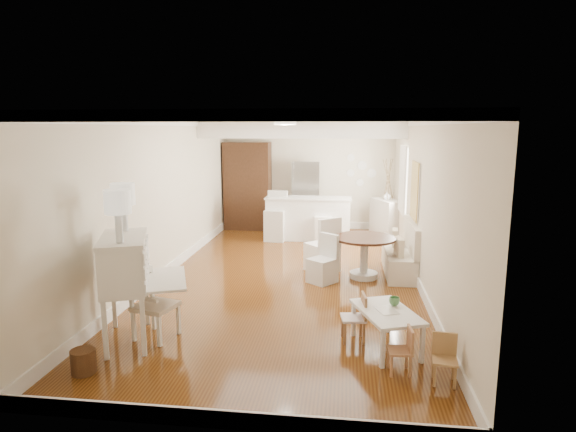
% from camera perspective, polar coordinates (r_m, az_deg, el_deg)
% --- Properties ---
extents(room, '(9.00, 9.04, 2.82)m').
position_cam_1_polar(room, '(8.69, 0.61, 5.91)').
color(room, brown).
rests_on(room, ground).
extents(secretary_bureau, '(1.37, 1.38, 1.35)m').
position_cam_1_polar(secretary_bureau, '(6.38, -18.64, -8.23)').
color(secretary_bureau, silver).
rests_on(secretary_bureau, ground).
extents(gustavian_armchair, '(0.63, 0.63, 0.88)m').
position_cam_1_polar(gustavian_armchair, '(6.44, -15.44, -10.10)').
color(gustavian_armchair, white).
rests_on(gustavian_armchair, ground).
extents(wicker_basket, '(0.35, 0.35, 0.27)m').
position_cam_1_polar(wicker_basket, '(5.95, -23.09, -15.57)').
color(wicker_basket, '#4C2E17').
rests_on(wicker_basket, ground).
extents(kids_table, '(0.89, 1.12, 0.49)m').
position_cam_1_polar(kids_table, '(6.11, 11.52, -13.05)').
color(kids_table, white).
rests_on(kids_table, ground).
extents(kids_chair_a, '(0.28, 0.28, 0.53)m').
position_cam_1_polar(kids_chair_a, '(5.59, 13.10, -15.22)').
color(kids_chair_a, '#B57B52').
rests_on(kids_chair_a, ground).
extents(kids_chair_b, '(0.34, 0.34, 0.62)m').
position_cam_1_polar(kids_chair_b, '(6.24, 7.75, -11.80)').
color(kids_chair_b, '#9A6B46').
rests_on(kids_chair_b, ground).
extents(kids_chair_c, '(0.28, 0.28, 0.53)m').
position_cam_1_polar(kids_chair_c, '(5.51, 18.08, -15.86)').
color(kids_chair_c, tan).
rests_on(kids_chair_c, ground).
extents(banquette, '(0.52, 1.60, 0.98)m').
position_cam_1_polar(banquette, '(9.10, 13.04, -3.67)').
color(banquette, silver).
rests_on(banquette, ground).
extents(dining_table, '(1.35, 1.35, 0.75)m').
position_cam_1_polar(dining_table, '(8.75, 9.00, -4.87)').
color(dining_table, '#412114').
rests_on(dining_table, ground).
extents(slip_chair_near, '(0.57, 0.58, 0.85)m').
position_cam_1_polar(slip_chair_near, '(8.39, 4.08, -5.10)').
color(slip_chair_near, silver).
rests_on(slip_chair_near, ground).
extents(slip_chair_far, '(0.71, 0.71, 1.04)m').
position_cam_1_polar(slip_chair_far, '(9.05, 4.07, -3.30)').
color(slip_chair_far, white).
rests_on(slip_chair_far, ground).
extents(breakfast_counter, '(2.05, 0.65, 1.03)m').
position_cam_1_polar(breakfast_counter, '(11.62, 2.41, -0.28)').
color(breakfast_counter, white).
rests_on(breakfast_counter, ground).
extents(bar_stool_left, '(0.52, 0.52, 1.18)m').
position_cam_1_polar(bar_stool_left, '(11.48, -1.48, -0.02)').
color(bar_stool_left, silver).
rests_on(bar_stool_left, ground).
extents(bar_stool_right, '(0.41, 0.41, 0.99)m').
position_cam_1_polar(bar_stool_right, '(11.38, 4.20, -0.63)').
color(bar_stool_right, white).
rests_on(bar_stool_right, ground).
extents(pantry_cabinet, '(1.20, 0.60, 2.30)m').
position_cam_1_polar(pantry_cabinet, '(12.82, -4.79, 3.56)').
color(pantry_cabinet, '#381E11').
rests_on(pantry_cabinet, ground).
extents(fridge, '(0.75, 0.65, 1.80)m').
position_cam_1_polar(fridge, '(12.58, 3.71, 2.30)').
color(fridge, silver).
rests_on(fridge, ground).
extents(sideboard, '(0.80, 1.08, 0.95)m').
position_cam_1_polar(sideboard, '(12.04, 11.62, -0.31)').
color(sideboard, beige).
rests_on(sideboard, ground).
extents(pencil_cup, '(0.17, 0.17, 0.10)m').
position_cam_1_polar(pencil_cup, '(6.19, 12.49, -9.84)').
color(pencil_cup, '#559357').
rests_on(pencil_cup, kids_table).
extents(branch_vase, '(0.20, 0.20, 0.19)m').
position_cam_1_polar(branch_vase, '(11.96, 11.64, 2.38)').
color(branch_vase, white).
rests_on(branch_vase, sideboard).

